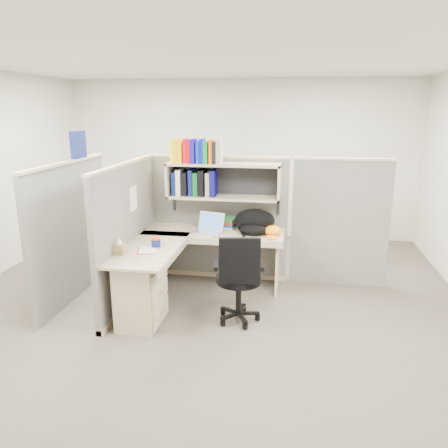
% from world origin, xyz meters
% --- Properties ---
extents(ground, '(6.00, 6.00, 0.00)m').
position_xyz_m(ground, '(0.00, 0.00, 0.00)').
color(ground, '#39322C').
rests_on(ground, ground).
extents(room_shell, '(6.00, 6.00, 6.00)m').
position_xyz_m(room_shell, '(0.00, 0.00, 1.62)').
color(room_shell, beige).
rests_on(room_shell, ground).
extents(cubicle, '(3.79, 1.84, 1.95)m').
position_xyz_m(cubicle, '(-0.37, 0.45, 0.91)').
color(cubicle, '#5B5B57').
rests_on(cubicle, ground).
extents(desk, '(1.74, 1.75, 0.73)m').
position_xyz_m(desk, '(-0.41, -0.29, 0.44)').
color(desk, tan).
rests_on(desk, ground).
extents(laptop, '(0.42, 0.42, 0.24)m').
position_xyz_m(laptop, '(-0.07, 0.48, 0.85)').
color(laptop, silver).
rests_on(laptop, desk).
extents(backpack, '(0.49, 0.38, 0.29)m').
position_xyz_m(backpack, '(0.50, 0.55, 0.87)').
color(backpack, black).
rests_on(backpack, desk).
extents(orange_cap, '(0.21, 0.24, 0.12)m').
position_xyz_m(orange_cap, '(0.73, 0.51, 0.79)').
color(orange_cap, orange).
rests_on(orange_cap, desk).
extents(snack_canister, '(0.11, 0.11, 0.10)m').
position_xyz_m(snack_canister, '(-0.51, -0.16, 0.78)').
color(snack_canister, navy).
rests_on(snack_canister, desk).
extents(tissue_box, '(0.12, 0.12, 0.18)m').
position_xyz_m(tissue_box, '(-0.81, -0.46, 0.82)').
color(tissue_box, '#8D7850').
rests_on(tissue_box, desk).
extents(mouse, '(0.10, 0.08, 0.03)m').
position_xyz_m(mouse, '(0.07, 0.33, 0.75)').
color(mouse, '#8193B7').
rests_on(mouse, desk).
extents(paper_cup, '(0.08, 0.08, 0.10)m').
position_xyz_m(paper_cup, '(-0.06, 0.70, 0.78)').
color(paper_cup, silver).
rests_on(paper_cup, desk).
extents(book_stack, '(0.26, 0.30, 0.12)m').
position_xyz_m(book_stack, '(0.17, 0.77, 0.79)').
color(book_stack, slate).
rests_on(book_stack, desk).
extents(loose_paper, '(0.24, 0.29, 0.00)m').
position_xyz_m(loose_paper, '(-0.57, -0.28, 0.73)').
color(loose_paper, silver).
rests_on(loose_paper, desk).
extents(task_chair, '(0.55, 0.51, 0.99)m').
position_xyz_m(task_chair, '(0.44, -0.38, 0.35)').
color(task_chair, black).
rests_on(task_chair, ground).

